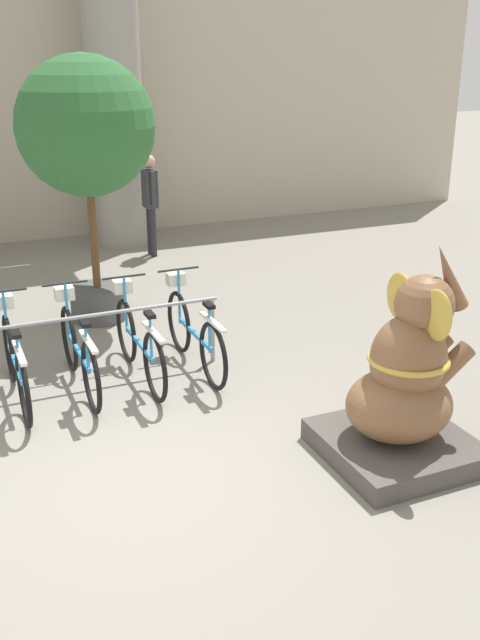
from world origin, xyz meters
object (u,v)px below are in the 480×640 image
(bicycle_2, at_px, (139,342))
(person_pedestrian, at_px, (150,196))
(bicycle_3, at_px, (194,332))
(potted_tree, at_px, (86,135))
(elephant_statue, at_px, (405,389))
(bicycle_0, at_px, (15,361))
(bicycle_1, at_px, (78,350))

(bicycle_2, distance_m, person_pedestrian, 5.03)
(bicycle_2, xyz_separation_m, person_pedestrian, (1.60, 4.74, 0.62))
(bicycle_2, xyz_separation_m, bicycle_3, (0.64, 0.03, 0.00))
(bicycle_2, bearing_deg, potted_tree, 89.44)
(bicycle_2, relative_size, elephant_statue, 0.95)
(bicycle_3, relative_size, elephant_statue, 0.95)
(bicycle_2, distance_m, bicycle_3, 0.64)
(bicycle_2, bearing_deg, bicycle_3, 2.34)
(bicycle_3, relative_size, person_pedestrian, 1.05)
(bicycle_3, xyz_separation_m, potted_tree, (-0.62, 1.96, 1.95))
(elephant_statue, relative_size, person_pedestrian, 1.11)
(bicycle_0, xyz_separation_m, bicycle_1, (0.64, 0.02, 0.00))
(person_pedestrian, bearing_deg, bicycle_0, -121.18)
(bicycle_0, xyz_separation_m, bicycle_2, (1.27, 0.00, 0.00))
(bicycle_0, height_order, bicycle_3, same)
(bicycle_2, height_order, elephant_statue, elephant_statue)
(elephant_statue, bearing_deg, bicycle_1, 132.79)
(bicycle_1, xyz_separation_m, elephant_statue, (2.27, -2.46, 0.22))
(bicycle_2, distance_m, potted_tree, 2.78)
(person_pedestrian, bearing_deg, bicycle_3, -101.50)
(bicycle_3, height_order, potted_tree, potted_tree)
(elephant_statue, height_order, person_pedestrian, elephant_statue)
(bicycle_1, bearing_deg, bicycle_0, -178.25)
(bicycle_0, distance_m, bicycle_3, 1.91)
(elephant_statue, bearing_deg, person_pedestrian, 90.33)
(bicycle_1, distance_m, potted_tree, 2.85)
(bicycle_1, distance_m, person_pedestrian, 5.26)
(bicycle_0, distance_m, elephant_statue, 3.80)
(bicycle_0, relative_size, bicycle_3, 1.00)
(bicycle_1, relative_size, potted_tree, 0.55)
(bicycle_1, bearing_deg, bicycle_2, -1.40)
(bicycle_0, bearing_deg, person_pedestrian, 58.82)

